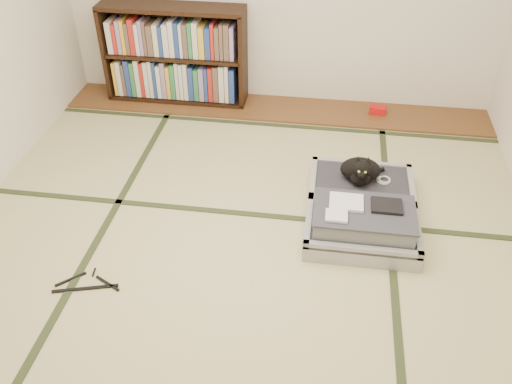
# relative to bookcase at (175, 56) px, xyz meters

# --- Properties ---
(floor) EXTENTS (4.50, 4.50, 0.00)m
(floor) POSITION_rel_bookcase_xyz_m (0.97, -2.07, -0.45)
(floor) COLOR #CBB787
(floor) RESTS_ON ground
(wood_strip) EXTENTS (4.00, 0.50, 0.02)m
(wood_strip) POSITION_rel_bookcase_xyz_m (0.97, -0.07, -0.44)
(wood_strip) COLOR brown
(wood_strip) RESTS_ON ground
(red_item) EXTENTS (0.16, 0.11, 0.07)m
(red_item) POSITION_rel_bookcase_xyz_m (1.94, -0.04, -0.40)
(red_item) COLOR red
(red_item) RESTS_ON wood_strip
(room_shell) EXTENTS (4.50, 4.50, 4.50)m
(room_shell) POSITION_rel_bookcase_xyz_m (0.97, -2.07, 1.01)
(room_shell) COLOR white
(room_shell) RESTS_ON ground
(tatami_borders) EXTENTS (4.00, 4.50, 0.01)m
(tatami_borders) POSITION_rel_bookcase_xyz_m (0.97, -1.58, -0.45)
(tatami_borders) COLOR #2D381E
(tatami_borders) RESTS_ON ground
(bookcase) EXTENTS (1.34, 0.31, 0.92)m
(bookcase) POSITION_rel_bookcase_xyz_m (0.00, 0.00, 0.00)
(bookcase) COLOR black
(bookcase) RESTS_ON wood_strip
(suitcase) EXTENTS (0.76, 1.02, 0.30)m
(suitcase) POSITION_rel_bookcase_xyz_m (1.76, -1.64, -0.35)
(suitcase) COLOR #9E9EA3
(suitcase) RESTS_ON floor
(cat) EXTENTS (0.34, 0.34, 0.27)m
(cat) POSITION_rel_bookcase_xyz_m (1.74, -1.35, -0.20)
(cat) COLOR black
(cat) RESTS_ON suitcase
(cable_coil) EXTENTS (0.11, 0.11, 0.03)m
(cable_coil) POSITION_rel_bookcase_xyz_m (1.93, -1.32, -0.29)
(cable_coil) COLOR white
(cable_coil) RESTS_ON suitcase
(hanger) EXTENTS (0.42, 0.24, 0.01)m
(hanger) POSITION_rel_bookcase_xyz_m (0.07, -2.51, -0.44)
(hanger) COLOR black
(hanger) RESTS_ON floor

